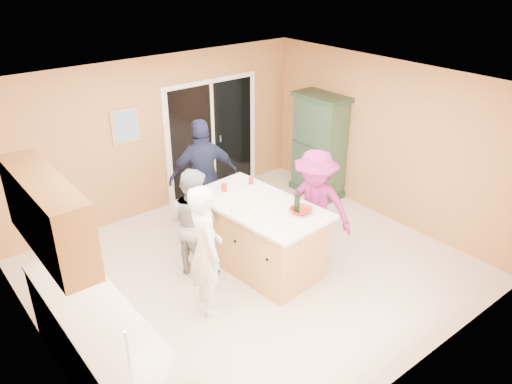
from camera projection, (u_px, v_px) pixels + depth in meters
floor at (252, 270)px, 7.03m from camera, size 5.50×5.50×0.00m
ceiling at (251, 88)px, 5.88m from camera, size 5.50×5.00×0.10m
wall_back at (158, 136)px, 8.20m from camera, size 5.50×0.10×2.60m
wall_front at (416, 277)px, 4.71m from camera, size 5.50×0.10×2.60m
wall_left at (33, 263)px, 4.91m from camera, size 0.10×5.00×2.60m
wall_right at (386, 141)px, 8.00m from camera, size 0.10×5.00×2.60m
left_cabinet_run at (118, 375)px, 4.72m from camera, size 0.65×3.05×1.24m
upper_cabinets at (47, 214)px, 4.61m from camera, size 0.35×1.60×0.75m
sliding_door at (212, 137)px, 8.88m from camera, size 1.90×0.07×2.10m
framed_picture at (125, 126)px, 7.75m from camera, size 0.46×0.04×0.56m
kitchen_island at (259, 237)px, 6.93m from camera, size 1.20×1.99×1.00m
green_hutch at (319, 147)px, 8.88m from camera, size 0.53×1.00×1.84m
woman_white at (206, 250)px, 5.94m from camera, size 0.57×0.71×1.70m
woman_grey at (193, 222)px, 6.71m from camera, size 0.80×0.90×1.54m
woman_navy at (204, 177)px, 7.66m from camera, size 1.17×0.78×1.84m
woman_magenta at (314, 207)px, 6.96m from camera, size 1.06×1.25×1.68m
serving_bowl at (301, 210)px, 6.45m from camera, size 0.31×0.31×0.07m
tulip_vase at (50, 246)px, 5.53m from camera, size 0.20×0.15×0.35m
tumbler_near at (251, 181)px, 7.23m from camera, size 0.08×0.08×0.10m
tumbler_far at (224, 187)px, 7.02m from camera, size 0.10×0.10×0.11m
wine_bottle at (297, 204)px, 6.41m from camera, size 0.08×0.08×0.33m
white_plate at (260, 212)px, 6.48m from camera, size 0.29×0.29×0.02m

